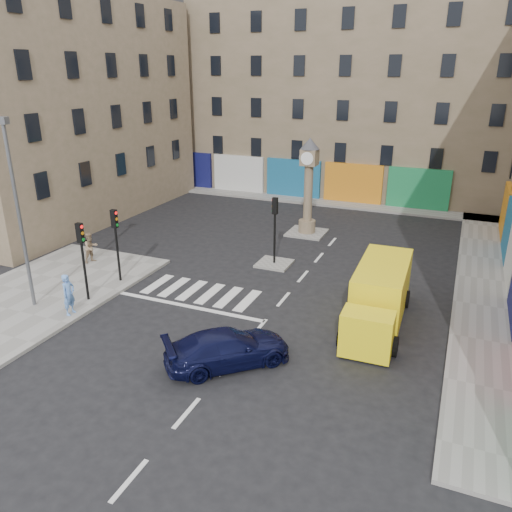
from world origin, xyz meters
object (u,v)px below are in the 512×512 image
Objects in this scene: pedestrian_blue at (69,294)px; pedestrian_tan at (91,247)px; yellow_van at (379,296)px; traffic_light_left_near at (82,249)px; clock_pillar at (309,180)px; lamp_post at (17,206)px; navy_sedan at (228,348)px; traffic_light_left_far at (116,234)px; traffic_light_island at (275,220)px.

pedestrian_blue reaches higher than pedestrian_tan.
yellow_van is 15.80m from pedestrian_tan.
traffic_light_left_near is 13.26m from yellow_van.
clock_pillar is 13.84m from pedestrian_tan.
lamp_post is 1.79× the size of navy_sedan.
traffic_light_left_far is at bearing -100.03° from pedestrian_tan.
yellow_van is at bearing 4.13° from traffic_light_left_far.
traffic_light_left_near is 0.45× the size of lamp_post.
pedestrian_tan is (-3.03, 1.49, -1.62)m from traffic_light_left_far.
lamp_post reaches higher than navy_sedan.
traffic_light_left_near is 0.61× the size of clock_pillar.
clock_pillar is 16.58m from pedestrian_blue.
traffic_light_left_far reaches higher than yellow_van.
navy_sedan is (1.98, -15.95, -2.88)m from clock_pillar.
traffic_light_left_near is at bearing -125.92° from pedestrian_tan.
traffic_light_island is 10.24m from pedestrian_tan.
clock_pillar is at bearing 61.06° from traffic_light_left_far.
traffic_light_left_near is 2.40m from traffic_light_left_far.
pedestrian_tan is at bearing 127.89° from traffic_light_left_near.
pedestrian_blue is (0.30, -3.86, -1.54)m from traffic_light_left_far.
lamp_post reaches higher than clock_pillar.
yellow_van reaches higher than pedestrian_blue.
lamp_post is 6.61m from pedestrian_tan.
navy_sedan is (10.18, -0.75, -4.12)m from lamp_post.
traffic_light_left_near reaches higher than pedestrian_blue.
pedestrian_tan is (-1.13, 5.29, -3.79)m from lamp_post.
traffic_light_island is at bearing -35.92° from pedestrian_blue.
traffic_light_left_far is 13.05m from clock_pillar.
traffic_light_left_near is at bearing 36.38° from lamp_post.
traffic_light_island is (6.30, 5.40, -0.03)m from traffic_light_left_far.
lamp_post is (-1.90, -3.80, 2.17)m from traffic_light_left_far.
navy_sedan is at bearing -4.21° from lamp_post.
traffic_light_island is 0.61× the size of clock_pillar.
traffic_light_left_near is at bearing -114.55° from clock_pillar.
lamp_post reaches higher than yellow_van.
pedestrian_tan is at bearing 153.78° from traffic_light_left_far.
traffic_light_left_far is 8.30m from traffic_light_island.
navy_sedan is (1.98, -9.95, -1.92)m from traffic_light_island.
lamp_post is at bearing -143.62° from traffic_light_left_near.
traffic_light_left_far is at bearing -118.94° from clock_pillar.
clock_pillar reaches higher than navy_sedan.
lamp_post is at bearing -163.67° from yellow_van.
yellow_van is at bearing -83.27° from navy_sedan.
traffic_light_left_far is 4.17m from pedestrian_blue.
traffic_light_left_far is at bearing -177.39° from yellow_van.
lamp_post reaches higher than traffic_light_left_near.
clock_pillar reaches higher than yellow_van.
navy_sedan is 2.50× the size of pedestrian_blue.
navy_sedan is 8.02m from pedestrian_blue.
navy_sedan is at bearing -82.92° from clock_pillar.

